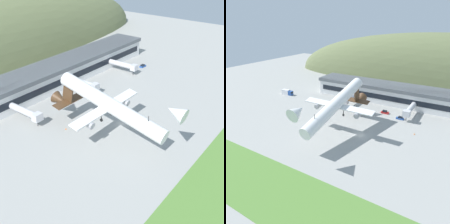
# 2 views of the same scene
# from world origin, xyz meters

# --- Properties ---
(ground_plane) EXTENTS (350.56, 350.56, 0.00)m
(ground_plane) POSITION_xyz_m (0.00, 0.00, 0.00)
(ground_plane) COLOR #9E9E99
(terminal_building) EXTENTS (120.33, 16.83, 10.36)m
(terminal_building) POSITION_xyz_m (11.75, 46.22, 5.87)
(terminal_building) COLOR silver
(terminal_building) RESTS_ON ground_plane
(jetway_0) EXTENTS (3.38, 16.34, 5.43)m
(jetway_0) POSITION_xyz_m (-20.40, 29.35, 3.99)
(jetway_0) COLOR silver
(jetway_0) RESTS_ON ground_plane
(jetway_1) EXTENTS (3.38, 15.93, 5.43)m
(jetway_1) POSITION_xyz_m (12.89, 29.56, 3.99)
(jetway_1) COLOR silver
(jetway_1) RESTS_ON ground_plane
(jetway_2) EXTENTS (3.38, 16.69, 5.43)m
(jetway_2) POSITION_xyz_m (42.85, 29.16, 3.99)
(jetway_2) COLOR silver
(jetway_2) RESTS_ON ground_plane
(cargo_airplane) EXTENTS (32.60, 53.48, 16.48)m
(cargo_airplane) POSITION_xyz_m (-10.34, -1.63, 12.42)
(cargo_airplane) COLOR white
(service_car_0) EXTENTS (4.02, 1.98, 1.56)m
(service_car_0) POSITION_xyz_m (1.03, 27.87, 0.65)
(service_car_0) COLOR #B21E1E
(service_car_0) RESTS_ON ground_plane
(service_car_1) EXTENTS (3.70, 1.81, 1.44)m
(service_car_1) POSITION_xyz_m (9.97, 24.75, 0.59)
(service_car_1) COLOR #264C99
(service_car_1) RESTS_ON ground_plane
(service_car_2) EXTENTS (4.08, 2.00, 1.41)m
(service_car_2) POSITION_xyz_m (55.32, 25.65, 0.58)
(service_car_2) COLOR #264C99
(service_car_2) RESTS_ON ground_plane
(traffic_cone_0) EXTENTS (0.52, 0.52, 0.58)m
(traffic_cone_0) POSITION_xyz_m (-15.76, 13.99, 0.28)
(traffic_cone_0) COLOR orange
(traffic_cone_0) RESTS_ON ground_plane
(traffic_cone_1) EXTENTS (0.52, 0.52, 0.58)m
(traffic_cone_1) POSITION_xyz_m (19.76, 12.78, 0.28)
(traffic_cone_1) COLOR orange
(traffic_cone_1) RESTS_ON ground_plane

